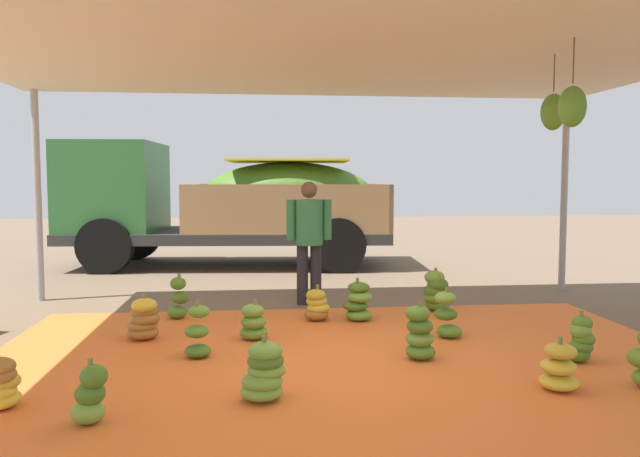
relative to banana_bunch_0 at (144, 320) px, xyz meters
The scene contains 18 objects.
ground_plane 2.87m from the banana_bunch_0, 45.98° to the left, with size 40.00×40.00×0.00m, color brown.
tarp_orange 2.21m from the banana_bunch_0, 25.44° to the right, with size 6.70×4.61×0.01m, color orange.
tent_canopy 3.49m from the banana_bunch_0, 27.15° to the right, with size 8.00×7.00×2.96m.
banana_bunch_0 is the anchor object (origin of this frame).
banana_bunch_1 2.27m from the banana_bunch_0, 88.90° to the right, with size 0.31×0.30×0.45m.
banana_bunch_2 0.99m from the banana_bunch_0, 76.15° to the left, with size 0.27×0.25×0.54m.
banana_bunch_3 1.14m from the banana_bunch_0, ahead, with size 0.35×0.36×0.42m.
banana_bunch_5 2.46m from the banana_bunch_0, 15.26° to the left, with size 0.46×0.44×0.51m.
banana_bunch_6 4.04m from the banana_bunch_0, 28.72° to the right, with size 0.43×0.43×0.43m.
banana_bunch_7 2.00m from the banana_bunch_0, 20.00° to the left, with size 0.40×0.40×0.42m.
banana_bunch_8 4.29m from the banana_bunch_0, 16.75° to the right, with size 0.32×0.30×0.47m.
banana_bunch_9 3.59m from the banana_bunch_0, 16.90° to the left, with size 0.45×0.46×0.55m.
banana_bunch_11 3.18m from the banana_bunch_0, ahead, with size 0.35×0.35×0.54m.
banana_bunch_12 2.85m from the banana_bunch_0, 20.67° to the right, with size 0.39×0.39×0.55m.
banana_bunch_13 0.95m from the banana_bunch_0, 49.12° to the right, with size 0.31×0.32×0.55m.
banana_bunch_14 2.27m from the banana_bunch_0, 57.40° to the right, with size 0.47×0.47×0.48m.
cargo_truck_main 5.84m from the banana_bunch_0, 84.78° to the left, with size 6.33×2.73×2.40m.
worker_0 2.64m from the banana_bunch_0, 42.17° to the left, with size 0.61×0.37×1.65m.
Camera 1 is at (-0.82, -5.54, 1.65)m, focal length 34.63 mm.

